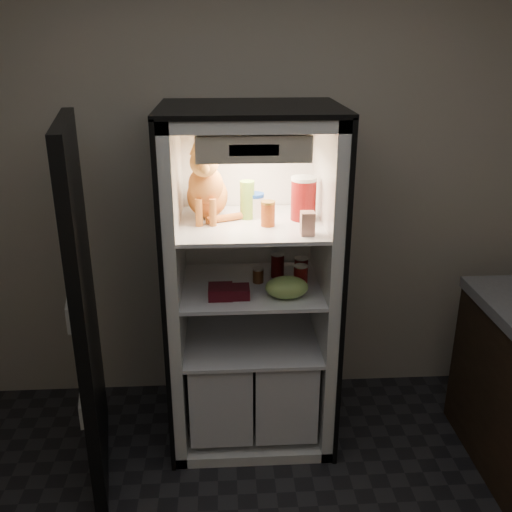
{
  "coord_description": "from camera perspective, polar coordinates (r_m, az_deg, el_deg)",
  "views": [
    {
      "loc": [
        -0.14,
        -1.47,
        2.19
      ],
      "look_at": [
        0.03,
        1.32,
        1.1
      ],
      "focal_mm": 40.0,
      "sensor_mm": 36.0,
      "label": 1
    }
  ],
  "objects": [
    {
      "name": "pepper_jar",
      "position": [
        2.97,
        4.76,
        5.77
      ],
      "size": [
        0.13,
        0.13,
        0.23
      ],
      "color": "maroon",
      "rests_on": "refrigerator"
    },
    {
      "name": "room_shell",
      "position": [
        1.59,
        1.89,
        0.04
      ],
      "size": [
        3.6,
        3.6,
        3.6
      ],
      "color": "white",
      "rests_on": "floor"
    },
    {
      "name": "grape_bag",
      "position": [
        2.9,
        3.09,
        -3.15
      ],
      "size": [
        0.22,
        0.16,
        0.11
      ],
      "primitive_type": "ellipsoid",
      "color": "#8DB253",
      "rests_on": "refrigerator"
    },
    {
      "name": "refrigerator",
      "position": [
        3.18,
        -0.53,
        -4.85
      ],
      "size": [
        0.9,
        0.72,
        1.88
      ],
      "color": "white",
      "rests_on": "floor"
    },
    {
      "name": "soda_can_b",
      "position": [
        3.08,
        4.53,
        -1.38
      ],
      "size": [
        0.07,
        0.07,
        0.14
      ],
      "color": "black",
      "rests_on": "refrigerator"
    },
    {
      "name": "mayo_tub",
      "position": [
        3.01,
        -0.07,
        5.1
      ],
      "size": [
        0.09,
        0.09,
        0.13
      ],
      "color": "white",
      "rests_on": "refrigerator"
    },
    {
      "name": "soda_can_a",
      "position": [
        3.14,
        2.17,
        -0.95
      ],
      "size": [
        0.07,
        0.07,
        0.13
      ],
      "color": "black",
      "rests_on": "refrigerator"
    },
    {
      "name": "condiment_jar",
      "position": [
        3.08,
        0.21,
        -1.92
      ],
      "size": [
        0.06,
        0.06,
        0.08
      ],
      "color": "#5B331A",
      "rests_on": "refrigerator"
    },
    {
      "name": "salsa_jar",
      "position": [
        2.87,
        1.2,
        4.27
      ],
      "size": [
        0.07,
        0.07,
        0.13
      ],
      "color": "maroon",
      "rests_on": "refrigerator"
    },
    {
      "name": "cream_carton",
      "position": [
        2.75,
        5.18,
        3.27
      ],
      "size": [
        0.07,
        0.07,
        0.11
      ],
      "primitive_type": "cube",
      "color": "silver",
      "rests_on": "refrigerator"
    },
    {
      "name": "parmesan_shaker",
      "position": [
        2.98,
        -0.89,
        5.64
      ],
      "size": [
        0.08,
        0.08,
        0.2
      ],
      "color": "#258928",
      "rests_on": "refrigerator"
    },
    {
      "name": "berry_box_right",
      "position": [
        2.91,
        -1.75,
        -3.61
      ],
      "size": [
        0.11,
        0.11,
        0.06
      ],
      "primitive_type": "cube",
      "color": "#540E15",
      "rests_on": "refrigerator"
    },
    {
      "name": "fridge_door",
      "position": [
        2.96,
        -16.77,
        -5.34
      ],
      "size": [
        0.22,
        0.87,
        1.85
      ],
      "rotation": [
        0.0,
        0.0,
        0.18
      ],
      "color": "black",
      "rests_on": "floor"
    },
    {
      "name": "berry_box_left",
      "position": [
        2.91,
        -3.56,
        -3.59
      ],
      "size": [
        0.12,
        0.12,
        0.06
      ],
      "primitive_type": "cube",
      "color": "#540E15",
      "rests_on": "refrigerator"
    },
    {
      "name": "tabby_cat",
      "position": [
        2.97,
        -4.94,
        6.7
      ],
      "size": [
        0.35,
        0.41,
        0.43
      ],
      "rotation": [
        0.0,
        0.0,
        -0.03
      ],
      "color": "#B05B16",
      "rests_on": "refrigerator"
    },
    {
      "name": "soda_can_c",
      "position": [
        2.98,
        4.48,
        -2.19
      ],
      "size": [
        0.07,
        0.07,
        0.14
      ],
      "color": "black",
      "rests_on": "refrigerator"
    }
  ]
}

